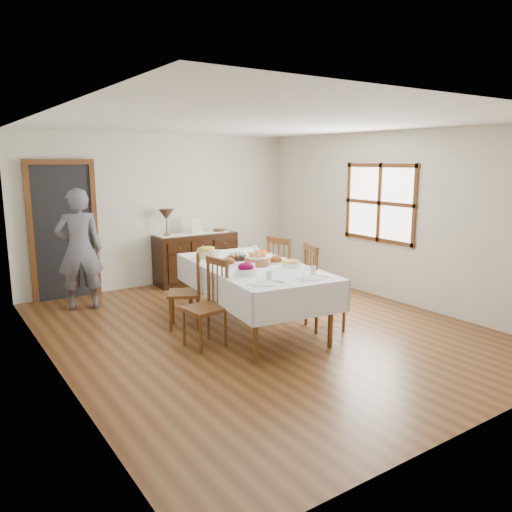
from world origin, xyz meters
TOP-DOWN VIEW (x-y plane):
  - ground at (0.00, 0.00)m, footprint 6.00×6.00m
  - room_shell at (-0.15, 0.42)m, footprint 5.02×6.02m
  - dining_table at (-0.05, 0.09)m, footprint 1.52×2.57m
  - chair_left_near at (-0.84, -0.15)m, footprint 0.48×0.48m
  - chair_left_far at (-0.73, 0.59)m, footprint 0.58×0.58m
  - chair_right_near at (0.66, -0.42)m, footprint 0.59×0.59m
  - chair_right_far at (0.73, 0.42)m, footprint 0.54×0.54m
  - sideboard at (0.47, 2.72)m, footprint 1.47×0.53m
  - person at (-1.67, 2.20)m, footprint 0.66×0.51m
  - bread_basket at (0.00, 0.07)m, footprint 0.33×0.33m
  - egg_basket at (-0.02, 0.53)m, footprint 0.29×0.29m
  - ham_platter_a at (-0.29, 0.32)m, footprint 0.30×0.30m
  - ham_platter_b at (0.30, 0.06)m, footprint 0.28×0.28m
  - beet_bowl at (-0.42, -0.31)m, footprint 0.25×0.25m
  - carrot_bowl at (0.36, 0.50)m, footprint 0.22×0.22m
  - pineapple_bowl at (-0.29, 0.86)m, footprint 0.26×0.26m
  - casserole_dish at (0.30, -0.25)m, footprint 0.24×0.24m
  - butter_dish at (-0.20, -0.04)m, footprint 0.15×0.11m
  - setting_left at (-0.44, -0.76)m, footprint 0.43×0.31m
  - setting_right at (0.14, -0.84)m, footprint 0.43×0.31m
  - glass_far_a at (-0.11, 0.88)m, footprint 0.06×0.06m
  - glass_far_b at (0.47, 0.82)m, footprint 0.06×0.06m
  - runner at (0.44, 2.74)m, footprint 1.30×0.35m
  - table_lamp at (-0.05, 2.76)m, footprint 0.26×0.26m
  - picture_frame at (0.48, 2.67)m, footprint 0.22×0.08m
  - deco_bowl at (0.93, 2.69)m, footprint 0.20×0.20m

SIDE VIEW (x-z plane):
  - ground at x=0.00m, z-range 0.00..0.00m
  - sideboard at x=0.47m, z-range 0.00..0.88m
  - chair_left_far at x=-0.73m, z-range 0.01..1.03m
  - chair_left_near at x=-0.84m, z-range 0.01..1.04m
  - chair_right_far at x=0.73m, z-range 0.01..1.11m
  - chair_right_near at x=0.66m, z-range 0.01..1.12m
  - dining_table at x=-0.05m, z-range 0.32..1.16m
  - setting_left at x=-0.44m, z-range 0.81..0.91m
  - setting_right at x=0.14m, z-range 0.81..0.91m
  - ham_platter_a at x=-0.29m, z-range 0.81..0.92m
  - ham_platter_b at x=0.30m, z-range 0.81..0.92m
  - egg_basket at x=-0.02m, z-range 0.82..0.92m
  - butter_dish at x=-0.20m, z-range 0.84..0.91m
  - casserole_dish at x=0.30m, z-range 0.83..0.91m
  - carrot_bowl at x=0.36m, z-range 0.83..0.92m
  - glass_far_a at x=-0.11m, z-range 0.84..0.92m
  - runner at x=0.44m, z-range 0.88..0.89m
  - glass_far_b at x=0.47m, z-range 0.84..0.94m
  - beet_bowl at x=-0.42m, z-range 0.82..0.97m
  - pineapple_bowl at x=-0.29m, z-range 0.83..0.97m
  - bread_basket at x=0.00m, z-range 0.82..0.99m
  - deco_bowl at x=0.93m, z-range 0.88..0.94m
  - person at x=-1.67m, z-range 0.00..1.89m
  - picture_frame at x=0.48m, z-range 0.88..1.16m
  - table_lamp at x=-0.05m, z-range 1.01..1.47m
  - room_shell at x=-0.15m, z-range 0.32..2.97m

